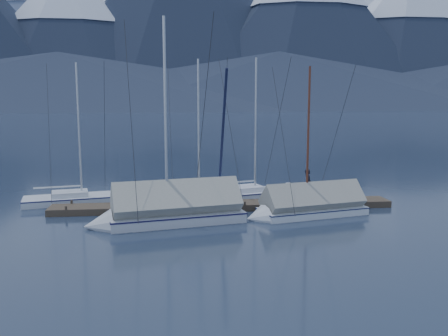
{
  "coord_description": "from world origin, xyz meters",
  "views": [
    {
      "loc": [
        -2.87,
        -22.44,
        5.83
      ],
      "look_at": [
        0.0,
        2.0,
        2.2
      ],
      "focal_mm": 38.0,
      "sensor_mm": 36.0,
      "label": 1
    }
  ],
  "objects_px": {
    "sailboat_open_mid": "(207,196)",
    "person": "(308,184)",
    "sailboat_open_right": "(262,194)",
    "sailboat_covered_far": "(164,213)",
    "sailboat_open_left": "(90,199)",
    "sailboat_covered_near": "(304,208)"
  },
  "relations": [
    {
      "from": "sailboat_covered_near",
      "to": "sailboat_covered_far",
      "type": "bearing_deg",
      "value": -174.71
    },
    {
      "from": "sailboat_open_right",
      "to": "sailboat_open_left",
      "type": "bearing_deg",
      "value": -178.34
    },
    {
      "from": "sailboat_open_mid",
      "to": "person",
      "type": "relative_size",
      "value": 5.34
    },
    {
      "from": "sailboat_covered_near",
      "to": "sailboat_covered_far",
      "type": "distance_m",
      "value": 6.97
    },
    {
      "from": "sailboat_open_mid",
      "to": "sailboat_covered_far",
      "type": "xyz_separation_m",
      "value": [
        -2.45,
        -5.31,
        0.35
      ]
    },
    {
      "from": "sailboat_open_left",
      "to": "sailboat_open_mid",
      "type": "xyz_separation_m",
      "value": [
        6.66,
        0.14,
        0.01
      ]
    },
    {
      "from": "sailboat_open_mid",
      "to": "sailboat_covered_near",
      "type": "relative_size",
      "value": 1.08
    },
    {
      "from": "sailboat_covered_near",
      "to": "sailboat_open_right",
      "type": "bearing_deg",
      "value": 103.76
    },
    {
      "from": "sailboat_open_left",
      "to": "sailboat_covered_far",
      "type": "relative_size",
      "value": 0.82
    },
    {
      "from": "sailboat_covered_far",
      "to": "sailboat_open_left",
      "type": "bearing_deg",
      "value": 129.12
    },
    {
      "from": "person",
      "to": "sailboat_covered_near",
      "type": "bearing_deg",
      "value": 171.87
    },
    {
      "from": "sailboat_covered_far",
      "to": "person",
      "type": "height_order",
      "value": "sailboat_covered_far"
    },
    {
      "from": "sailboat_open_mid",
      "to": "sailboat_open_right",
      "type": "height_order",
      "value": "sailboat_open_right"
    },
    {
      "from": "sailboat_open_left",
      "to": "sailboat_open_right",
      "type": "distance_m",
      "value": 9.97
    },
    {
      "from": "sailboat_open_mid",
      "to": "sailboat_covered_near",
      "type": "bearing_deg",
      "value": -46.14
    },
    {
      "from": "sailboat_open_left",
      "to": "sailboat_covered_near",
      "type": "height_order",
      "value": "sailboat_open_left"
    },
    {
      "from": "sailboat_open_right",
      "to": "person",
      "type": "height_order",
      "value": "sailboat_open_right"
    },
    {
      "from": "sailboat_open_mid",
      "to": "sailboat_open_right",
      "type": "bearing_deg",
      "value": 2.53
    },
    {
      "from": "sailboat_open_left",
      "to": "sailboat_covered_far",
      "type": "bearing_deg",
      "value": -50.88
    },
    {
      "from": "sailboat_covered_near",
      "to": "person",
      "type": "height_order",
      "value": "sailboat_covered_near"
    },
    {
      "from": "sailboat_open_mid",
      "to": "person",
      "type": "xyz_separation_m",
      "value": [
        5.38,
        -2.28,
        1.01
      ]
    },
    {
      "from": "sailboat_open_right",
      "to": "sailboat_open_mid",
      "type": "bearing_deg",
      "value": -177.47
    }
  ]
}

